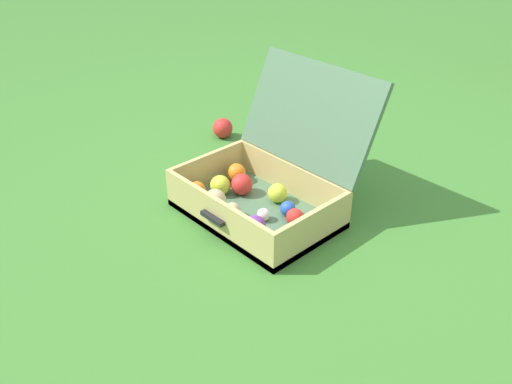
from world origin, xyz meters
The scene contains 3 objects.
ground_plane centered at (0.00, 0.00, 0.00)m, with size 16.00×16.00×0.00m, color #3D7A2D.
open_suitcase centered at (-0.09, -0.02, 0.11)m, with size 0.57×0.58×0.51m.
stray_ball_on_grass centered at (-0.68, 0.27, 0.05)m, with size 0.09×0.09×0.09m, color red.
Camera 1 is at (1.17, -1.24, 1.13)m, focal length 38.55 mm.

